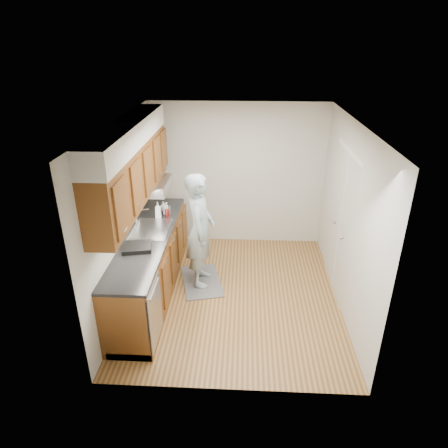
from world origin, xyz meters
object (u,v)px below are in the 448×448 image
object	(u,v)px
dish_rack	(137,247)
soap_bottle_a	(158,210)
soap_bottle_c	(163,206)
steel_can	(168,210)
soap_bottle_b	(167,208)
soda_can	(167,213)
person	(200,223)

from	to	relation	value
dish_rack	soap_bottle_a	bearing A→B (deg)	72.43
soap_bottle_a	dish_rack	xyz separation A→B (m)	(-0.08, -0.98, -0.10)
soap_bottle_c	steel_can	xyz separation A→B (m)	(0.10, -0.13, -0.01)
soap_bottle_c	steel_can	size ratio (longest dim) A/B	1.21
steel_can	soap_bottle_a	bearing A→B (deg)	-128.09
soap_bottle_c	dish_rack	size ratio (longest dim) A/B	0.43
steel_can	soap_bottle_c	bearing A→B (deg)	128.74
soap_bottle_b	soda_can	xyz separation A→B (m)	(0.02, -0.09, -0.04)
person	soap_bottle_a	world-z (taller)	person
soap_bottle_c	soda_can	world-z (taller)	soap_bottle_c
person	steel_can	distance (m)	0.69
person	steel_can	xyz separation A→B (m)	(-0.54, 0.43, 0.01)
soap_bottle_a	soap_bottle_b	distance (m)	0.19
soap_bottle_c	soap_bottle_b	bearing A→B (deg)	-58.33
soap_bottle_a	soap_bottle_c	bearing A→B (deg)	85.16
soap_bottle_b	soda_can	size ratio (longest dim) A/B	1.72
soap_bottle_a	soda_can	size ratio (longest dim) A/B	2.35
person	soap_bottle_a	bearing A→B (deg)	67.52
soap_bottle_a	soda_can	world-z (taller)	soap_bottle_a
soap_bottle_c	soda_can	distance (m)	0.23
soap_bottle_c	dish_rack	bearing A→B (deg)	-94.89
soda_can	dish_rack	distance (m)	1.07
person	soda_can	world-z (taller)	person
soap_bottle_c	steel_can	world-z (taller)	soap_bottle_c
steel_can	dish_rack	size ratio (longest dim) A/B	0.36
dish_rack	steel_can	bearing A→B (deg)	66.92
soap_bottle_b	soap_bottle_c	distance (m)	0.15
soap_bottle_c	soap_bottle_a	bearing A→B (deg)	-94.84
soap_bottle_c	dish_rack	xyz separation A→B (m)	(-0.11, -1.26, -0.05)
soda_can	dish_rack	xyz separation A→B (m)	(-0.20, -1.05, -0.03)
soda_can	soap_bottle_b	bearing A→B (deg)	100.92
steel_can	soap_bottle_b	bearing A→B (deg)	174.95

